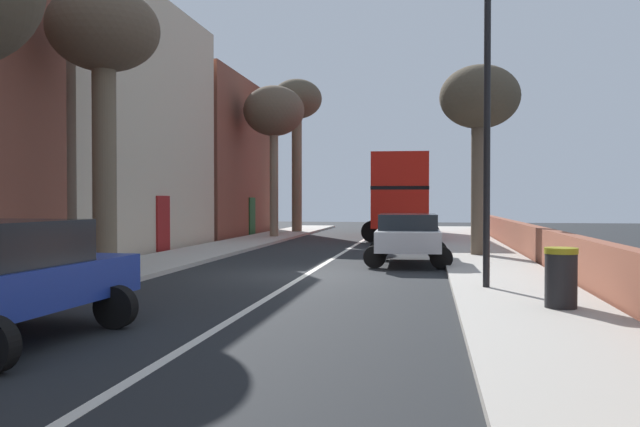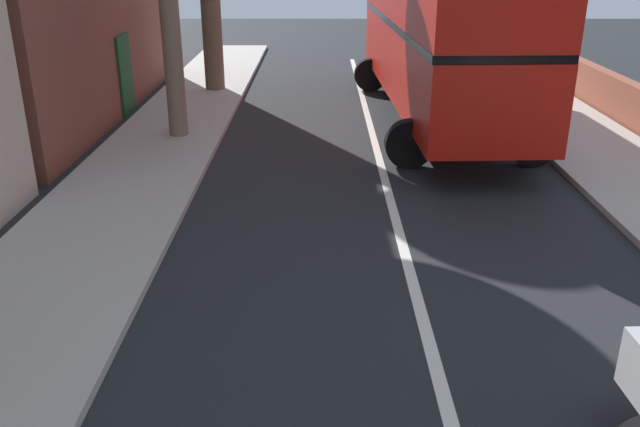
# 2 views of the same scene
# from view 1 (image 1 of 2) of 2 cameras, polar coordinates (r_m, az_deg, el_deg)

# --- Properties ---
(ground_plane) EXTENTS (84.00, 84.00, 0.00)m
(ground_plane) POSITION_cam_1_polar(r_m,az_deg,el_deg) (16.49, -1.30, -5.52)
(ground_plane) COLOR black
(road_centre_line) EXTENTS (0.16, 54.00, 0.01)m
(road_centre_line) POSITION_cam_1_polar(r_m,az_deg,el_deg) (16.49, -1.30, -5.51)
(road_centre_line) COLOR silver
(road_centre_line) RESTS_ON ground
(sidewalk_left) EXTENTS (2.60, 60.00, 0.12)m
(sidewalk_left) POSITION_cam_1_polar(r_m,az_deg,el_deg) (18.06, -16.81, -4.80)
(sidewalk_left) COLOR #B2ADA3
(sidewalk_left) RESTS_ON ground
(sidewalk_right) EXTENTS (2.60, 60.00, 0.12)m
(sidewalk_right) POSITION_cam_1_polar(r_m,az_deg,el_deg) (16.29, 15.96, -5.44)
(sidewalk_right) COLOR #B2ADA3
(sidewalk_right) RESTS_ON ground
(boundary_wall_right) EXTENTS (0.36, 54.00, 1.11)m
(boundary_wall_right) POSITION_cam_1_polar(r_m,az_deg,el_deg) (16.49, 21.34, -3.66)
(boundary_wall_right) COLOR brown
(boundary_wall_right) RESTS_ON ground
(double_decker_bus) EXTENTS (3.83, 11.32, 4.06)m
(double_decker_bus) POSITION_cam_1_polar(r_m,az_deg,el_deg) (33.37, 7.20, 1.88)
(double_decker_bus) COLOR red
(double_decker_bus) RESTS_ON ground
(parked_car_silver_right_2) EXTENTS (2.58, 4.32, 1.52)m
(parked_car_silver_right_2) POSITION_cam_1_polar(r_m,az_deg,el_deg) (19.44, 7.83, -1.90)
(parked_car_silver_right_2) COLOR #B7BABF
(parked_car_silver_right_2) RESTS_ON ground
(street_tree_left_0) EXTENTS (2.72, 2.72, 7.03)m
(street_tree_left_0) POSITION_cam_1_polar(r_m,az_deg,el_deg) (17.04, -18.72, 14.15)
(street_tree_left_0) COLOR brown
(street_tree_left_0) RESTS_ON sidewalk_left
(street_tree_left_2) EXTENTS (2.95, 2.95, 8.94)m
(street_tree_left_2) POSITION_cam_1_polar(r_m,az_deg,el_deg) (38.07, -2.08, 9.48)
(street_tree_left_2) COLOR brown
(street_tree_left_2) RESTS_ON sidewalk_left
(street_tree_right_3) EXTENTS (2.66, 2.66, 6.32)m
(street_tree_right_3) POSITION_cam_1_polar(r_m,az_deg,el_deg) (22.24, 14.04, 9.43)
(street_tree_right_3) COLOR brown
(street_tree_right_3) RESTS_ON sidewalk_right
(street_tree_left_4) EXTENTS (3.08, 3.08, 7.62)m
(street_tree_left_4) POSITION_cam_1_polar(r_m,az_deg,el_deg) (32.79, -4.13, 8.85)
(street_tree_left_4) COLOR #7A6B56
(street_tree_left_4) RESTS_ON sidewalk_left
(lamppost_right) EXTENTS (0.32, 0.32, 6.31)m
(lamppost_right) POSITION_cam_1_polar(r_m,az_deg,el_deg) (13.83, 14.67, 8.97)
(lamppost_right) COLOR black
(lamppost_right) RESTS_ON sidewalk_right
(litter_bin_right) EXTENTS (0.55, 0.55, 1.01)m
(litter_bin_right) POSITION_cam_1_polar(r_m,az_deg,el_deg) (11.48, 20.68, -5.35)
(litter_bin_right) COLOR black
(litter_bin_right) RESTS_ON sidewalk_right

